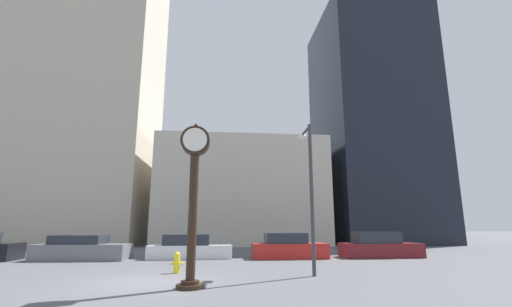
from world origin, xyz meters
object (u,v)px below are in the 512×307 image
at_px(street_clock, 194,188).
at_px(street_lamp_right, 308,172).
at_px(car_red, 288,247).
at_px(car_maroon, 379,247).
at_px(car_grey, 82,249).
at_px(car_white, 189,248).
at_px(fire_hydrant_far, 177,262).

relative_size(street_clock, street_lamp_right, 0.87).
height_order(street_clock, car_red, street_clock).
relative_size(street_clock, car_maroon, 1.10).
bearing_deg(street_lamp_right, car_grey, 148.07).
distance_m(car_white, fire_hydrant_far, 6.09).
bearing_deg(car_red, street_lamp_right, -93.36).
xyz_separation_m(street_clock, street_lamp_right, (4.20, 2.44, 0.94)).
xyz_separation_m(car_red, car_maroon, (5.29, -0.03, 0.02)).
relative_size(car_grey, street_lamp_right, 0.85).
distance_m(street_clock, car_red, 10.37).
height_order(street_clock, car_grey, street_clock).
bearing_deg(car_grey, car_maroon, 2.75).
distance_m(car_red, car_maroon, 5.29).
bearing_deg(car_grey, fire_hydrant_far, -42.24).
relative_size(car_grey, car_maroon, 1.08).
distance_m(car_maroon, fire_hydrant_far, 12.07).
relative_size(street_clock, car_grey, 1.02).
relative_size(car_red, street_lamp_right, 0.73).
height_order(street_clock, street_lamp_right, street_lamp_right).
bearing_deg(fire_hydrant_far, car_white, 90.80).
bearing_deg(fire_hydrant_far, car_grey, 134.66).
bearing_deg(street_clock, car_red, 62.83).
bearing_deg(car_grey, car_red, 2.75).
relative_size(car_white, car_maroon, 1.03).
relative_size(street_clock, car_red, 1.20).
bearing_deg(street_lamp_right, car_maroon, 48.82).
bearing_deg(car_maroon, car_white, 177.37).
bearing_deg(car_white, street_lamp_right, -56.26).
xyz_separation_m(street_clock, car_red, (4.62, 9.00, -2.29)).
height_order(street_clock, car_white, street_clock).
xyz_separation_m(car_grey, car_red, (11.04, -0.07, 0.03)).
xyz_separation_m(car_maroon, fire_hydrant_far, (-10.69, -5.60, -0.20)).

